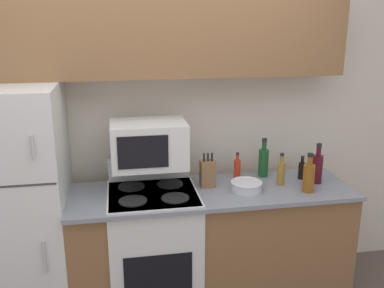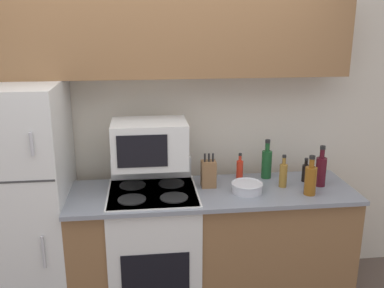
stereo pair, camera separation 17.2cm
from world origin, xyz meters
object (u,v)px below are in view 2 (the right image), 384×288
at_px(bottle_hot_sauce, 240,169).
at_px(bottle_soy_sauce, 305,172).
at_px(bottle_wine_red, 321,170).
at_px(bottle_vinegar, 283,174).
at_px(bowl, 247,187).
at_px(stove, 154,249).
at_px(bottle_whiskey, 310,179).
at_px(microwave, 150,143).
at_px(knife_block, 208,174).
at_px(refrigerator, 21,205).
at_px(bottle_wine_green, 267,163).

height_order(bottle_hot_sauce, bottle_soy_sauce, bottle_hot_sauce).
height_order(bottle_wine_red, bottle_vinegar, bottle_wine_red).
bearing_deg(bowl, stove, 174.38).
bearing_deg(bottle_soy_sauce, bottle_whiskey, -103.93).
distance_m(microwave, bowl, 0.75).
xyz_separation_m(knife_block, bottle_whiskey, (0.67, -0.22, 0.01)).
bearing_deg(bottle_whiskey, microwave, 166.98).
height_order(bowl, bottle_soy_sauce, bottle_soy_sauce).
relative_size(knife_block, bottle_vinegar, 1.05).
relative_size(microwave, bowl, 2.33).
xyz_separation_m(knife_block, bowl, (0.25, -0.14, -0.06)).
xyz_separation_m(microwave, bottle_soy_sauce, (1.15, -0.01, -0.26)).
relative_size(refrigerator, bottle_whiskey, 6.03).
xyz_separation_m(knife_block, bottle_wine_green, (0.46, 0.13, 0.02)).
height_order(knife_block, bottle_wine_green, bottle_wine_green).
xyz_separation_m(bottle_wine_red, bottle_whiskey, (-0.14, -0.15, -0.01)).
distance_m(bottle_wine_green, bottle_soy_sauce, 0.29).
height_order(knife_block, bottle_wine_red, bottle_wine_red).
height_order(bottle_wine_red, bottle_soy_sauce, bottle_wine_red).
height_order(bottle_wine_green, bottle_whiskey, bottle_wine_green).
distance_m(microwave, knife_block, 0.48).
relative_size(bottle_wine_green, bottle_soy_sauce, 1.67).
xyz_separation_m(bottle_hot_sauce, bottle_soy_sauce, (0.47, -0.11, -0.01)).
xyz_separation_m(refrigerator, bowl, (1.57, -0.14, 0.11)).
xyz_separation_m(bottle_hot_sauce, bottle_wine_green, (0.21, -0.00, 0.04)).
bearing_deg(bottle_hot_sauce, bottle_whiskey, -40.54).
relative_size(bowl, bottle_whiskey, 0.79).
relative_size(stove, bottle_whiskey, 3.90).
relative_size(bottle_hot_sauce, bottle_soy_sauce, 1.11).
height_order(refrigerator, bowl, refrigerator).
relative_size(bottle_wine_red, bottle_vinegar, 1.25).
xyz_separation_m(bottle_vinegar, bottle_soy_sauce, (0.20, 0.09, -0.02)).
distance_m(bottle_vinegar, bottle_whiskey, 0.21).
xyz_separation_m(refrigerator, bottle_wine_green, (1.78, 0.12, 0.20)).
bearing_deg(bottle_vinegar, bottle_whiskey, -48.76).
distance_m(bottle_wine_red, bottle_vinegar, 0.28).
bearing_deg(knife_block, stove, -170.04).
bearing_deg(bottle_whiskey, knife_block, 161.55).
height_order(bowl, bottle_hot_sauce, bottle_hot_sauce).
relative_size(bottle_hot_sauce, bottle_wine_green, 0.67).
bearing_deg(stove, bottle_wine_red, -0.22).
height_order(stove, microwave, microwave).
distance_m(bottle_soy_sauce, bottle_whiskey, 0.26).
relative_size(stove, knife_block, 4.31).
xyz_separation_m(microwave, bottle_vinegar, (0.95, -0.09, -0.24)).
bearing_deg(bottle_soy_sauce, bottle_wine_green, 158.25).
height_order(microwave, bottle_wine_green, microwave).
distance_m(bottle_hot_sauce, bottle_wine_green, 0.21).
bearing_deg(bottle_soy_sauce, stove, -175.37).
distance_m(refrigerator, bottle_wine_green, 1.80).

